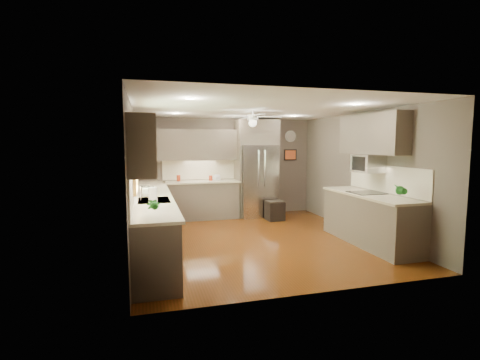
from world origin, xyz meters
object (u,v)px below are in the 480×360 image
canister_a (179,178)px  bowl (217,179)px  canister_d (211,178)px  soap_bottle (146,191)px  potted_plant_right (400,190)px  paper_towel (153,197)px  potted_plant_left (154,205)px  stool (275,210)px  refrigerator (257,170)px  microwave (368,163)px

canister_a → bowl: canister_a is taller
canister_d → soap_bottle: bearing=-123.9°
potted_plant_right → paper_towel: 3.91m
potted_plant_left → stool: potted_plant_left is taller
canister_d → soap_bottle: soap_bottle is taller
refrigerator → paper_towel: size_ratio=8.00×
potted_plant_right → refrigerator: refrigerator is taller
bowl → refrigerator: refrigerator is taller
canister_d → refrigerator: refrigerator is taller
soap_bottle → bowl: bearing=53.6°
canister_a → paper_towel: (-0.67, -3.34, 0.06)m
canister_d → refrigerator: size_ratio=0.05×
soap_bottle → refrigerator: (2.76, 2.27, 0.14)m
canister_d → stool: canister_d is taller
canister_a → canister_d: size_ratio=1.13×
canister_a → soap_bottle: size_ratio=0.71×
potted_plant_right → microwave: microwave is taller
canister_a → refrigerator: (1.98, -0.08, 0.17)m
bowl → paper_towel: size_ratio=0.77×
canister_a → potted_plant_left: size_ratio=0.47×
soap_bottle → microwave: (4.08, -0.44, 0.44)m
canister_a → potted_plant_right: bearing=-49.9°
canister_a → microwave: (3.31, -2.79, 0.46)m
canister_a → canister_d: (0.79, -0.02, -0.02)m
canister_d → refrigerator: 1.21m
canister_d → paper_towel: bearing=-113.8°
microwave → canister_d: bearing=132.3°
potted_plant_right → bowl: 4.42m
canister_a → stool: (2.24, -0.70, -0.78)m
potted_plant_left → refrigerator: 4.81m
canister_d → microwave: microwave is taller
bowl → microwave: size_ratio=0.43×
microwave → paper_towel: 4.04m
soap_bottle → bowl: size_ratio=0.88×
bowl → stool: 1.63m
canister_d → paper_towel: size_ratio=0.43×
microwave → refrigerator: bearing=116.1°
refrigerator → canister_d: bearing=177.1°
potted_plant_left → refrigerator: bearing=56.4°
potted_plant_left → potted_plant_right: (3.89, 0.27, 0.01)m
refrigerator → microwave: size_ratio=4.45×
canister_a → paper_towel: bearing=-101.4°
refrigerator → potted_plant_right: bearing=-71.8°
refrigerator → stool: 1.16m
soap_bottle → stool: 3.53m
canister_a → bowl: bearing=-1.0°
potted_plant_left → bowl: 4.39m
bowl → microwave: (2.36, -2.77, 0.51)m
potted_plant_left → soap_bottle: bearing=93.0°
canister_a → refrigerator: bearing=-2.3°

